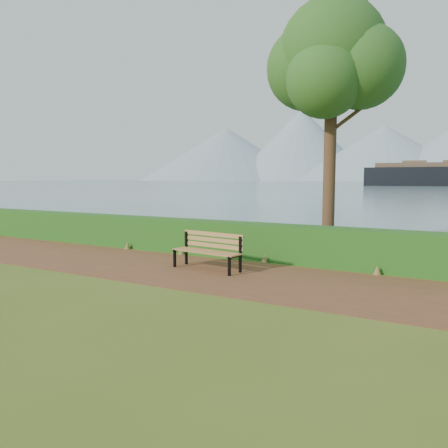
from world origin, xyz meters
The scene contains 5 objects.
ground centered at (0.00, 0.00, 0.00)m, with size 140.00×140.00×0.00m, color #3F5618.
path centered at (0.00, 0.30, 0.01)m, with size 40.00×3.40×0.01m, color #58331E.
hedge centered at (0.00, 2.60, 0.50)m, with size 32.00×0.85×1.00m, color #184914.
bench centered at (0.70, 0.67, 0.53)m, with size 1.89×0.76×0.92m.
tree centered at (2.70, 4.11, 5.65)m, with size 3.95×3.33×7.60m.
Camera 1 is at (6.28, -8.53, 2.27)m, focal length 35.00 mm.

